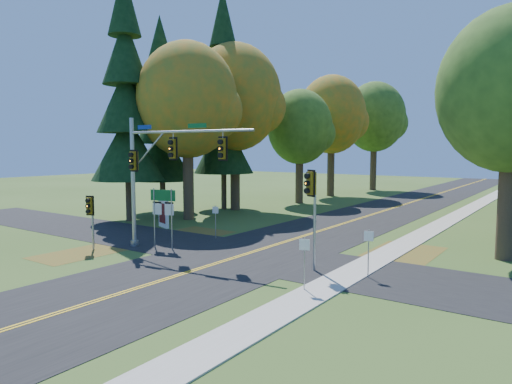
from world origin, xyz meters
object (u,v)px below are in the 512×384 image
Objects in this scene: traffic_mast at (159,165)px; east_signal_pole at (312,195)px; info_kiosk at (164,214)px; route_sign_cluster at (163,206)px.

traffic_mast is 1.73× the size of east_signal_pole.
info_kiosk is at bearing -174.30° from east_signal_pole.
traffic_mast reaches higher than route_sign_cluster.
traffic_mast is 2.37× the size of route_sign_cluster.
east_signal_pole reaches higher than info_kiosk.
east_signal_pole is 1.37× the size of route_sign_cluster.
route_sign_cluster is 1.73× the size of info_kiosk.
east_signal_pole is at bearing -1.95° from traffic_mast.
route_sign_cluster is at bearing -22.35° from info_kiosk.
info_kiosk is (-5.20, 4.90, -1.44)m from route_sign_cluster.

